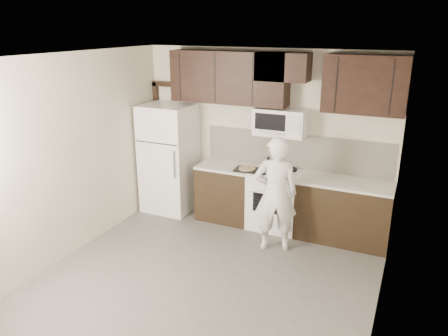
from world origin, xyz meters
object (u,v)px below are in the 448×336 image
Objects in this scene: refrigerator at (169,158)px; person at (275,194)px; microwave at (280,122)px; stove at (275,199)px.

person is (2.06, -0.61, -0.08)m from refrigerator.
refrigerator is at bearing -174.85° from microwave.
microwave reaches higher than refrigerator.
microwave reaches higher than person.
refrigerator is 1.10× the size of person.
refrigerator is (-1.85, -0.05, 0.44)m from stove.
person reaches higher than stove.
stove is at bearing 1.51° from refrigerator.
person is (0.21, -0.66, 0.36)m from stove.
refrigerator reaches higher than person.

